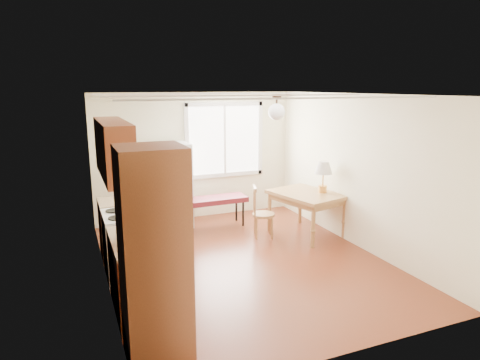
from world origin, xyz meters
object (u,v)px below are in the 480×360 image
refrigerator (172,185)px  chair (259,209)px  bench (214,201)px  dining_table (307,198)px

refrigerator → chair: refrigerator is taller
bench → chair: bearing=-57.9°
bench → dining_table: dining_table is taller
refrigerator → bench: (0.72, -0.36, -0.29)m
refrigerator → dining_table: 2.52m
bench → chair: 0.99m
bench → chair: chair is taller
dining_table → chair: (-0.84, 0.20, -0.16)m
chair → refrigerator: bearing=155.9°
refrigerator → dining_table: size_ratio=1.12×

